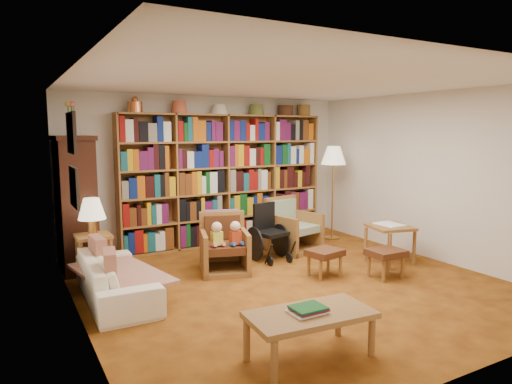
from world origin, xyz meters
TOP-DOWN VIEW (x-y plane):
  - floor at (0.00, 0.00)m, footprint 5.00×5.00m
  - ceiling at (0.00, 0.00)m, footprint 5.00×5.00m
  - wall_back at (0.00, 2.50)m, footprint 5.00×0.00m
  - wall_front at (0.00, -2.50)m, footprint 5.00×0.00m
  - wall_left at (-2.50, 0.00)m, footprint 0.00×5.00m
  - wall_right at (2.50, 0.00)m, footprint 0.00×5.00m
  - bookshelf at (0.20, 2.33)m, footprint 3.60×0.30m
  - curio_cabinet at (-2.25, 2.00)m, footprint 0.50×0.95m
  - framed_pictures at (-2.48, 0.30)m, footprint 0.03×0.52m
  - sofa at (-2.05, 0.54)m, footprint 1.73×0.71m
  - sofa_throw at (-2.00, 0.54)m, footprint 1.01×1.53m
  - cushion_left at (-2.18, 0.89)m, footprint 0.15×0.41m
  - cushion_right at (-2.18, 0.19)m, footprint 0.19×0.41m
  - side_table_lamp at (-2.15, 1.35)m, footprint 0.44×0.44m
  - table_lamp at (-2.15, 1.35)m, footprint 0.35×0.35m
  - armchair_leather at (-0.53, 0.93)m, footprint 0.83×0.84m
  - armchair_sage at (0.92, 1.41)m, footprint 0.84×0.86m
  - wheelchair at (0.32, 1.13)m, footprint 0.49×0.67m
  - floor_lamp at (2.00, 1.69)m, footprint 0.44×0.44m
  - side_table_papers at (1.75, 0.06)m, footprint 0.67×0.67m
  - footstool_a at (0.55, 0.03)m, footprint 0.50×0.45m
  - footstool_b at (1.22, -0.40)m, footprint 0.46×0.39m
  - coffee_table at (-0.92, -1.67)m, footprint 1.11×0.61m

SIDE VIEW (x-z plane):
  - floor at x=0.00m, z-range 0.00..0.00m
  - sofa at x=-2.05m, z-range 0.00..0.50m
  - sofa_throw at x=-2.00m, z-range 0.28..0.32m
  - footstool_a at x=0.55m, z-range 0.12..0.48m
  - footstool_b at x=1.22m, z-range 0.12..0.50m
  - armchair_sage at x=0.92m, z-range -0.10..0.75m
  - armchair_leather at x=-0.53m, z-range -0.07..0.74m
  - coffee_table at x=-0.92m, z-range 0.13..0.59m
  - wheelchair at x=0.32m, z-range -0.04..0.81m
  - cushion_left at x=-2.18m, z-range 0.25..0.65m
  - cushion_right at x=-2.18m, z-range 0.25..0.65m
  - side_table_lamp at x=-2.15m, z-range 0.15..0.76m
  - side_table_papers at x=1.75m, z-range 0.18..0.77m
  - table_lamp at x=-2.15m, z-range 0.69..1.16m
  - curio_cabinet at x=-2.25m, z-range -0.25..2.15m
  - bookshelf at x=0.20m, z-range -0.04..2.38m
  - wall_back at x=0.00m, z-range -1.25..3.75m
  - wall_front at x=0.00m, z-range -1.25..3.75m
  - wall_left at x=-2.50m, z-range -1.25..3.75m
  - wall_right at x=2.50m, z-range -1.25..3.75m
  - floor_lamp at x=2.00m, z-range 0.60..2.26m
  - framed_pictures at x=-2.48m, z-range 1.14..2.11m
  - ceiling at x=0.00m, z-range 2.50..2.50m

